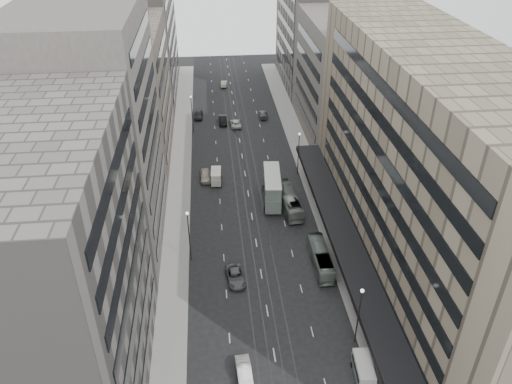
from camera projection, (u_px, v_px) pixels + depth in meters
name	position (u px, v px, depth m)	size (l,w,h in m)	color
ground	(268.00, 316.00, 62.34)	(220.00, 220.00, 0.00)	black
sidewalk_right	(307.00, 166.00, 94.93)	(4.00, 125.00, 0.15)	gray
sidewalk_left	(180.00, 172.00, 92.92)	(4.00, 125.00, 0.15)	gray
department_store	(431.00, 173.00, 62.95)	(19.20, 60.00, 30.00)	gray
building_right_mid	(343.00, 78.00, 101.62)	(15.00, 28.00, 24.00)	#534F48
building_right_far	(315.00, 31.00, 125.86)	(15.00, 32.00, 28.00)	slate
building_left_a	(49.00, 281.00, 45.82)	(15.00, 28.00, 30.00)	slate
building_left_b	(96.00, 135.00, 67.53)	(15.00, 26.00, 34.00)	#534F48
building_left_c	(125.00, 94.00, 92.69)	(15.00, 28.00, 25.00)	#6C6254
building_left_d	(141.00, 39.00, 119.72)	(15.00, 38.00, 28.00)	slate
lamp_right_near	(359.00, 310.00, 56.17)	(0.44, 0.44, 8.32)	#262628
lamp_right_far	(299.00, 149.00, 89.90)	(0.44, 0.44, 8.32)	#262628
lamp_left_near	(189.00, 231.00, 68.88)	(0.44, 0.44, 8.32)	#262628
lamp_left_far	(192.00, 110.00, 105.14)	(0.44, 0.44, 8.32)	#262628
bus_near	(321.00, 258.00, 69.92)	(2.22, 9.51, 2.65)	gray
bus_far	(289.00, 201.00, 82.17)	(2.48, 10.58, 2.95)	gray
double_decker	(272.00, 187.00, 83.25)	(3.53, 9.59, 5.14)	slate
vw_microbus	(363.00, 370.00, 54.00)	(2.22, 4.43, 2.33)	#585C60
panel_van	(216.00, 176.00, 89.14)	(2.11, 4.02, 2.48)	beige
sedan_1	(244.00, 372.00, 54.35)	(1.57, 4.49, 1.48)	white
sedan_2	(235.00, 276.00, 67.61)	(2.28, 4.94, 1.37)	#525254
sedan_4	(205.00, 176.00, 90.45)	(1.83, 4.56, 1.55)	#B6AC96
sedan_5	(223.00, 120.00, 111.40)	(1.70, 4.88, 1.61)	black
sedan_6	(236.00, 123.00, 110.24)	(2.19, 4.76, 1.32)	silver
sedan_7	(263.00, 114.00, 114.47)	(1.92, 4.72, 1.37)	#5B5A5D
sedan_8	(199.00, 114.00, 114.05)	(1.89, 4.69, 1.60)	#262628
sedan_9	(224.00, 84.00, 131.68)	(1.48, 4.26, 1.40)	beige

